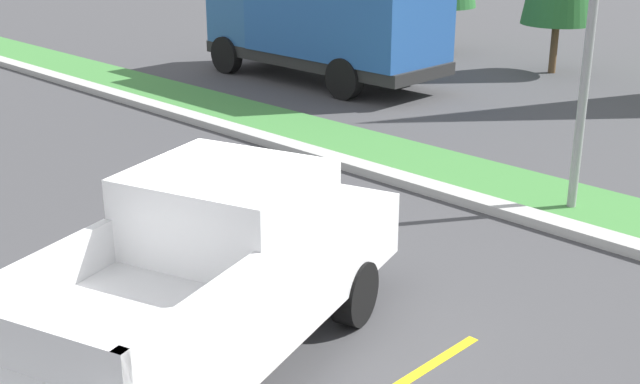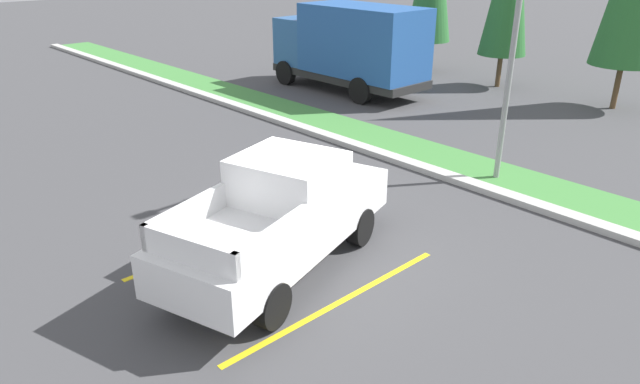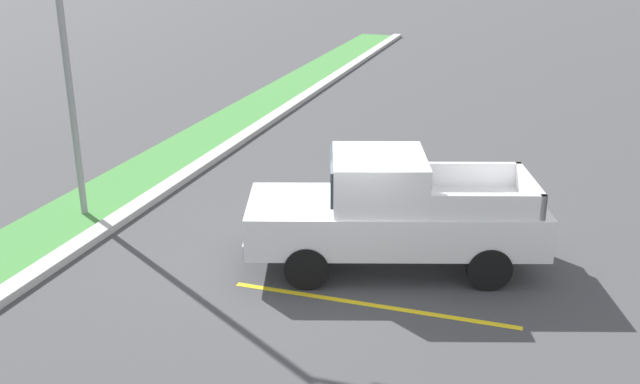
% 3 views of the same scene
% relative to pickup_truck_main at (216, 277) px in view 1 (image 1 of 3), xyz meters
% --- Properties ---
extents(ground_plane, '(120.00, 120.00, 0.00)m').
position_rel_pickup_truck_main_xyz_m(ground_plane, '(-0.38, 0.84, -1.04)').
color(ground_plane, '#424244').
extents(parking_line_near, '(0.12, 4.80, 0.01)m').
position_rel_pickup_truck_main_xyz_m(parking_line_near, '(-1.53, -0.05, -1.04)').
color(parking_line_near, yellow).
rests_on(parking_line_near, ground).
extents(curb_strip, '(56.00, 0.40, 0.15)m').
position_rel_pickup_truck_main_xyz_m(curb_strip, '(-0.38, 5.84, -0.97)').
color(curb_strip, '#B2B2AD').
rests_on(curb_strip, ground).
extents(grass_median, '(56.00, 1.80, 0.06)m').
position_rel_pickup_truck_main_xyz_m(grass_median, '(-0.38, 6.94, -1.01)').
color(grass_median, '#42843D').
rests_on(grass_median, ground).
extents(pickup_truck_main, '(3.37, 5.54, 2.10)m').
position_rel_pickup_truck_main_xyz_m(pickup_truck_main, '(0.00, 0.00, 0.00)').
color(pickup_truck_main, black).
rests_on(pickup_truck_main, ground).
extents(cargo_truck_distant, '(6.80, 2.51, 3.40)m').
position_rel_pickup_truck_main_xyz_m(cargo_truck_distant, '(-8.86, 10.73, 0.81)').
color(cargo_truck_distant, black).
rests_on(cargo_truck_distant, ground).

